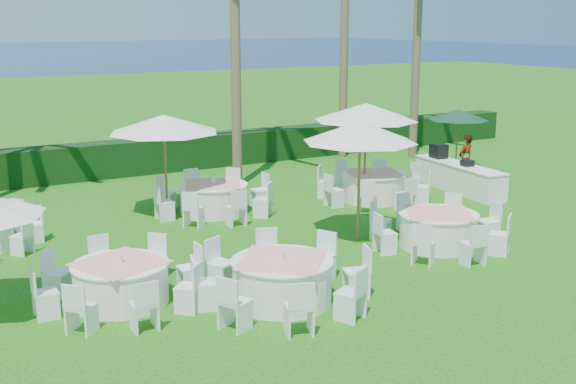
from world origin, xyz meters
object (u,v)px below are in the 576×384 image
Objects in this scene: banquet_table_f at (373,186)px; umbrella_c at (164,124)px; banquet_table_c at (438,229)px; banquet_table_a at (121,282)px; banquet_table_e at (214,198)px; umbrella_green at (458,115)px; buffet_table at (458,176)px; umbrella_d at (366,112)px; staff_person at (465,160)px; umbrella_b at (360,132)px; banquet_table_b at (282,280)px.

umbrella_c reaches higher than banquet_table_f.
banquet_table_c is at bearing -51.69° from umbrella_c.
banquet_table_a is 0.97× the size of banquet_table_c.
banquet_table_e is at bearing 122.10° from banquet_table_c.
umbrella_green is 0.59× the size of buffet_table.
banquet_table_c is 5.12m from umbrella_d.
umbrella_green reaches higher than banquet_table_c.
staff_person is at bearing 42.11° from banquet_table_c.
umbrella_d reaches higher than banquet_table_e.
buffet_table is at bearing 18.01° from banquet_table_a.
banquet_table_f is 4.72m from umbrella_b.
umbrella_green is (9.96, 1.07, 1.60)m from banquet_table_e.
buffet_table is (12.13, 3.94, 0.04)m from banquet_table_a.
umbrella_b reaches higher than banquet_table_e.
banquet_table_b is at bearing 18.53° from staff_person.
umbrella_c is 10.16m from staff_person.
buffet_table is at bearing -5.05° from umbrella_d.
umbrella_b is at bearing -127.53° from umbrella_d.
banquet_table_c is 2.99m from umbrella_b.
umbrella_d is 1.84× the size of staff_person.
banquet_table_b is at bearing -137.86° from banquet_table_f.
banquet_table_e is 8.00m from buffet_table.
umbrella_b is at bearing 35.98° from banquet_table_b.
banquet_table_f is 1.10× the size of umbrella_d.
staff_person reaches higher than banquet_table_b.
umbrella_b is (-1.38, 1.37, 2.27)m from banquet_table_c.
staff_person reaches higher than banquet_table_e.
buffet_table reaches higher than banquet_table_c.
umbrella_c is 9.52m from buffet_table.
banquet_table_f is (1.35, 4.48, 0.01)m from banquet_table_c.
banquet_table_e is 4.90m from banquet_table_f.
umbrella_c is at bearing 87.65° from banquet_table_b.
banquet_table_f is 0.88× the size of buffet_table.
staff_person is at bearing 27.02° from umbrella_b.
banquet_table_f is 3.95m from staff_person.
banquet_table_b is 11.87m from staff_person.
banquet_table_e is at bearing 168.05° from banquet_table_f.
umbrella_green reaches higher than banquet_table_a.
buffet_table is (9.41, 5.41, 0.01)m from banquet_table_b.
umbrella_green is 1.34× the size of staff_person.
banquet_table_f is at bearing -158.07° from umbrella_green.
umbrella_b is 3.93m from umbrella_d.
banquet_table_f is at bearing -7.74° from staff_person.
banquet_table_c is at bearing -106.74° from banquet_table_f.
banquet_table_b is at bearing -150.09° from buffet_table.
umbrella_c is at bearing 128.31° from banquet_table_c.
staff_person is at bearing 35.21° from buffet_table.
umbrella_b is (6.31, 1.13, 2.28)m from banquet_table_a.
umbrella_green reaches higher than banquet_table_b.
umbrella_c is (-3.29, 4.55, -0.14)m from umbrella_b.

